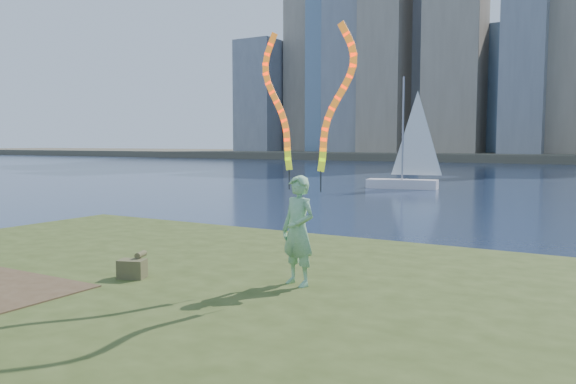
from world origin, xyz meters
The scene contains 6 objects.
ground centered at (0.00, 0.00, 0.00)m, with size 320.00×320.00×0.00m, color #1A2741.
grassy_knoll centered at (0.00, -2.30, 0.34)m, with size 20.00×18.00×0.80m.
far_shore centered at (0.00, 95.00, 0.60)m, with size 320.00×40.00×1.20m, color #504B3B.
woman_with_ribbons centered at (1.79, -0.17, 2.22)m, with size 1.96×0.64×3.97m.
canvas_bag centered at (-0.60, -1.09, 0.95)m, with size 0.46×0.52×0.38m.
sailboat centered at (-5.60, 26.69, 1.19)m, with size 4.63×2.00×6.95m.
Camera 1 is at (5.65, -7.13, 2.84)m, focal length 35.00 mm.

